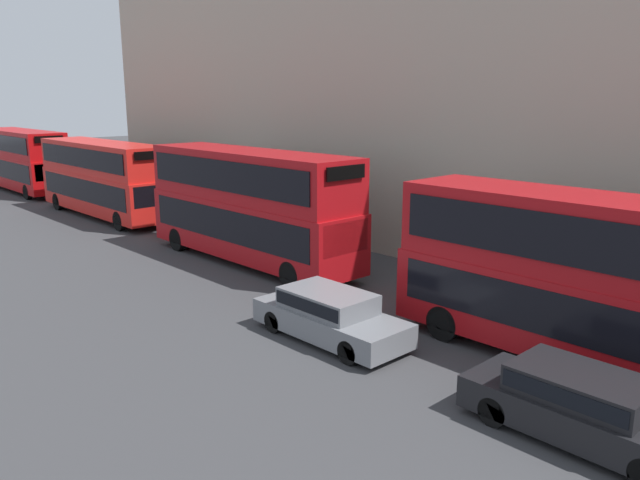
{
  "coord_description": "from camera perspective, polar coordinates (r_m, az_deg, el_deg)",
  "views": [
    {
      "loc": [
        -13.26,
        -0.04,
        6.68
      ],
      "look_at": [
        0.48,
        14.58,
        2.02
      ],
      "focal_mm": 35.0,
      "sensor_mm": 36.0,
      "label": 1
    }
  ],
  "objects": [
    {
      "name": "bus_trailing",
      "position": [
        48.97,
        -25.57,
        6.79
      ],
      "size": [
        2.59,
        10.91,
        4.31
      ],
      "color": "#B20C0F",
      "rests_on": "ground"
    },
    {
      "name": "pedestrian",
      "position": [
        51.34,
        -23.05,
        5.49
      ],
      "size": [
        0.36,
        0.36,
        1.76
      ],
      "color": "#334C6B",
      "rests_on": "ground"
    },
    {
      "name": "car_dark_sedan",
      "position": [
        13.71,
        22.9,
        -13.7
      ],
      "size": [
        1.84,
        4.71,
        1.4
      ],
      "color": "black",
      "rests_on": "ground"
    },
    {
      "name": "bus_leading",
      "position": [
        16.61,
        23.77,
        -3.06
      ],
      "size": [
        2.59,
        10.24,
        4.32
      ],
      "color": "#A80F14",
      "rests_on": "ground"
    },
    {
      "name": "car_hatchback",
      "position": [
        17.49,
        0.87,
        -6.77
      ],
      "size": [
        1.84,
        4.71,
        1.39
      ],
      "color": "slate",
      "rests_on": "ground"
    },
    {
      "name": "bus_third_in_queue",
      "position": [
        36.82,
        -19.19,
        5.56
      ],
      "size": [
        2.59,
        11.25,
        4.18
      ],
      "color": "red",
      "rests_on": "ground"
    },
    {
      "name": "bus_second_in_queue",
      "position": [
        25.21,
        -6.44,
        3.47
      ],
      "size": [
        2.59,
        10.85,
        4.56
      ],
      "color": "#A80F14",
      "rests_on": "ground"
    }
  ]
}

